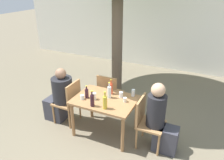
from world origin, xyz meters
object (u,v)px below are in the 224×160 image
at_px(oil_cruet_1, 105,102).
at_px(wine_bottle_2, 87,93).
at_px(patio_chair_0, 69,100).
at_px(person_seated_0, 60,97).
at_px(person_seated_1, 160,121).
at_px(patio_chair_2, 109,92).
at_px(drinking_glass_2, 121,95).
at_px(drinking_glass_1, 125,100).
at_px(drinking_glass_0, 133,93).
at_px(drinking_glass_3, 94,96).
at_px(dining_table_front, 105,104).
at_px(drinking_glass_4, 82,97).
at_px(wine_bottle_0, 92,100).
at_px(patio_chair_1, 147,120).
at_px(water_bottle_4, 109,92).
at_px(soda_bottle_3, 111,88).

xyz_separation_m(oil_cruet_1, wine_bottle_2, (-0.46, 0.18, -0.03)).
relative_size(patio_chair_0, person_seated_0, 0.78).
height_order(person_seated_0, person_seated_1, person_seated_1).
height_order(patio_chair_2, drinking_glass_2, patio_chair_2).
bearing_deg(drinking_glass_1, drinking_glass_2, 136.72).
distance_m(drinking_glass_0, drinking_glass_3, 0.71).
distance_m(patio_chair_0, drinking_glass_1, 1.17).
bearing_deg(patio_chair_0, oil_cruet_1, 73.30).
xyz_separation_m(patio_chair_2, drinking_glass_1, (0.58, -0.57, 0.25)).
bearing_deg(drinking_glass_1, patio_chair_2, 135.60).
bearing_deg(drinking_glass_0, person_seated_1, -28.04).
distance_m(drinking_glass_1, drinking_glass_2, 0.17).
bearing_deg(dining_table_front, drinking_glass_1, 9.96).
xyz_separation_m(drinking_glass_0, drinking_glass_2, (-0.18, -0.14, -0.01)).
bearing_deg(person_seated_0, drinking_glass_1, 92.62).
bearing_deg(drinking_glass_4, person_seated_0, 164.92).
height_order(oil_cruet_1, drinking_glass_0, oil_cruet_1).
bearing_deg(drinking_glass_4, wine_bottle_0, -24.09).
relative_size(dining_table_front, drinking_glass_0, 8.53).
relative_size(dining_table_front, drinking_glass_4, 13.10).
xyz_separation_m(patio_chair_1, drinking_glass_0, (-0.37, 0.32, 0.28)).
xyz_separation_m(person_seated_1, drinking_glass_2, (-0.79, 0.18, 0.23)).
bearing_deg(person_seated_0, drinking_glass_2, 98.18).
height_order(person_seated_1, drinking_glass_4, person_seated_1).
distance_m(wine_bottle_2, drinking_glass_3, 0.15).
bearing_deg(drinking_glass_0, water_bottle_4, -146.82).
bearing_deg(person_seated_1, oil_cruet_1, 107.64).
xyz_separation_m(dining_table_front, drinking_glass_3, (-0.17, -0.09, 0.16)).
xyz_separation_m(dining_table_front, oil_cruet_1, (0.14, -0.28, 0.22)).
height_order(water_bottle_4, drinking_glass_1, water_bottle_4).
bearing_deg(wine_bottle_0, drinking_glass_3, 111.52).
bearing_deg(drinking_glass_2, water_bottle_4, -152.04).
bearing_deg(person_seated_0, oil_cruet_1, 76.50).
height_order(wine_bottle_0, drinking_glass_3, wine_bottle_0).
relative_size(person_seated_1, drinking_glass_2, 11.26).
height_order(patio_chair_1, wine_bottle_0, wine_bottle_0).
distance_m(wine_bottle_0, drinking_glass_2, 0.58).
xyz_separation_m(wine_bottle_2, drinking_glass_2, (0.55, 0.28, -0.04)).
relative_size(wine_bottle_2, soda_bottle_3, 0.83).
xyz_separation_m(dining_table_front, water_bottle_4, (0.05, 0.08, 0.22)).
relative_size(soda_bottle_3, drinking_glass_3, 2.36).
distance_m(wine_bottle_0, drinking_glass_4, 0.31).
height_order(person_seated_0, wine_bottle_0, person_seated_0).
relative_size(oil_cruet_1, soda_bottle_3, 1.06).
relative_size(oil_cruet_1, drinking_glass_2, 2.88).
relative_size(person_seated_1, drinking_glass_4, 14.48).
distance_m(person_seated_1, wine_bottle_2, 1.37).
distance_m(patio_chair_0, water_bottle_4, 0.90).
bearing_deg(drinking_glass_4, oil_cruet_1, -11.42).
bearing_deg(drinking_glass_4, drinking_glass_3, 25.26).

